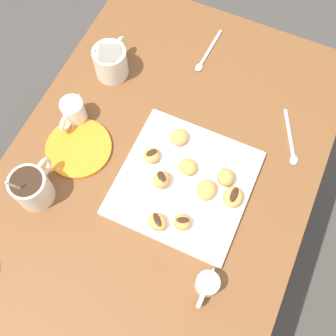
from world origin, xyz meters
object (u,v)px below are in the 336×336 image
Objects in this scene: saucer_orange_left at (79,148)px; beignet_1 at (182,222)px; dining_table at (162,184)px; coffee_mug_cream_left at (32,187)px; cream_pitcher_white at (73,111)px; coffee_mug_cream_right at (111,61)px; beignet_2 at (206,190)px; pastry_plate_square at (184,183)px; beignet_7 at (233,197)px; beignet_4 at (151,156)px; beignet_3 at (157,222)px; chocolate_sauce_pitcher at (207,284)px; beignet_5 at (226,177)px; beignet_6 at (179,137)px; beignet_8 at (162,180)px; beignet_0 at (188,167)px.

beignet_1 is at bearing -103.64° from saucer_orange_left.
dining_table is 0.37m from coffee_mug_cream_left.
dining_table is 0.32m from cream_pitcher_white.
coffee_mug_cream_right reaches higher than beignet_2.
beignet_1 reaches higher than pastry_plate_square.
beignet_7 is at bearing -86.11° from saucer_orange_left.
beignet_7 is at bearing -94.35° from beignet_4.
beignet_3 is at bearing 132.83° from beignet_7.
beignet_7 is at bearing 5.25° from chocolate_sauce_pitcher.
beignet_1 is 0.19m from beignet_4.
beignet_7 is (0.11, -0.09, -0.00)m from beignet_1.
saucer_orange_left is at bearing -173.05° from coffee_mug_cream_right.
beignet_5 reaches higher than beignet_4.
beignet_5 is (0.15, -0.05, 0.00)m from beignet_1.
beignet_3 is 0.88× the size of beignet_7.
chocolate_sauce_pitcher is 0.18m from beignet_3.
cream_pitcher_white is (0.03, 0.26, 0.18)m from dining_table.
beignet_1 is at bearing -131.84° from beignet_4.
coffee_mug_cream_left reaches higher than chocolate_sauce_pitcher.
cream_pitcher_white is 0.46m from beignet_7.
saucer_orange_left is 3.38× the size of beignet_6.
coffee_mug_cream_right is 2.70× the size of beignet_8.
beignet_3 reaches higher than pastry_plate_square.
cream_pitcher_white is at bearing 99.70° from beignet_6.
saucer_orange_left is at bearing 93.12° from beignet_2.
coffee_mug_cream_left is 0.31m from beignet_8.
chocolate_sauce_pitcher is at bearing -118.43° from cream_pitcher_white.
saucer_orange_left is at bearing 118.28° from beignet_6.
beignet_8 reaches higher than beignet_0.
saucer_orange_left is 0.41m from beignet_7.
beignet_5 is 0.83× the size of beignet_7.
dining_table is at bearing 42.85° from chocolate_sauce_pitcher.
coffee_mug_cream_left is at bearing 101.53° from beignet_1.
coffee_mug_cream_left is 0.46m from chocolate_sauce_pitcher.
beignet_8 is (-0.07, 0.14, -0.00)m from beignet_5.
beignet_0 is 1.09× the size of beignet_4.
beignet_2 is (-0.06, -0.40, -0.01)m from cream_pitcher_white.
coffee_mug_cream_right is at bearing 50.22° from dining_table.
beignet_2 and beignet_7 have the same top height.
beignet_5 reaches higher than pastry_plate_square.
beignet_4 is (0.02, 0.10, 0.02)m from pastry_plate_square.
beignet_6 is 0.21m from beignet_7.
cream_pitcher_white is at bearing 61.27° from beignet_3.
beignet_4 is at bearing -47.91° from coffee_mug_cream_left.
beignet_0 is at bearing -122.08° from coffee_mug_cream_right.
beignet_1 is 0.22m from beignet_6.
pastry_plate_square is at bearing -149.76° from beignet_6.
beignet_4 is at bearing -97.28° from cream_pitcher_white.
beignet_7 is at bearing -95.77° from dining_table.
beignet_8 is (-0.08, -0.29, -0.00)m from cream_pitcher_white.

